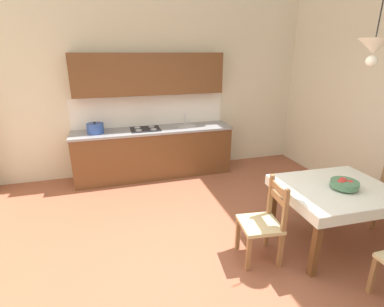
{
  "coord_description": "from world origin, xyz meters",
  "views": [
    {
      "loc": [
        -0.92,
        -2.61,
        2.22
      ],
      "look_at": [
        0.05,
        0.66,
        1.02
      ],
      "focal_mm": 27.24,
      "sensor_mm": 36.0,
      "label": 1
    }
  ],
  "objects": [
    {
      "name": "dining_chair_tv_side",
      "position": [
        0.61,
        -0.19,
        0.44
      ],
      "size": [
        0.47,
        0.47,
        0.93
      ],
      "color": "#D1BC89",
      "rests_on": "ground_plane"
    },
    {
      "name": "pendant_lamp",
      "position": [
        1.61,
        -0.25,
        2.26
      ],
      "size": [
        0.32,
        0.32,
        0.81
      ],
      "color": "black"
    },
    {
      "name": "wall_back",
      "position": [
        0.0,
        2.85,
        2.14
      ],
      "size": [
        6.26,
        0.12,
        4.28
      ],
      "primitive_type": "cube",
      "color": "beige",
      "rests_on": "ground_plane"
    },
    {
      "name": "kitchen_cabinetry",
      "position": [
        -0.15,
        2.52,
        0.86
      ],
      "size": [
        2.85,
        0.63,
        2.2
      ],
      "color": "brown",
      "rests_on": "ground_plane"
    },
    {
      "name": "dining_table",
      "position": [
        1.52,
        -0.19,
        0.63
      ],
      "size": [
        1.28,
        1.1,
        0.75
      ],
      "color": "brown",
      "rests_on": "ground_plane"
    },
    {
      "name": "ground_plane",
      "position": [
        0.0,
        0.0,
        -0.05
      ],
      "size": [
        6.26,
        6.18,
        0.1
      ],
      "primitive_type": "cube",
      "color": "#99563D"
    },
    {
      "name": "fruit_bowl",
      "position": [
        1.57,
        -0.25,
        0.81
      ],
      "size": [
        0.3,
        0.3,
        0.12
      ],
      "color": "#4C7F5B",
      "rests_on": "dining_table"
    }
  ]
}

